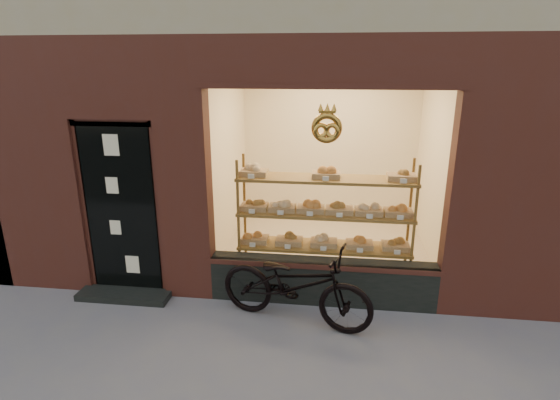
# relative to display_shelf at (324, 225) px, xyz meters

# --- Properties ---
(display_shelf) EXTENTS (2.20, 0.45, 1.70)m
(display_shelf) POSITION_rel_display_shelf_xyz_m (0.00, 0.00, 0.00)
(display_shelf) COLOR brown
(display_shelf) RESTS_ON ground
(bicycle) EXTENTS (1.86, 1.04, 0.93)m
(bicycle) POSITION_rel_display_shelf_xyz_m (-0.29, -0.90, -0.38)
(bicycle) COLOR black
(bicycle) RESTS_ON ground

